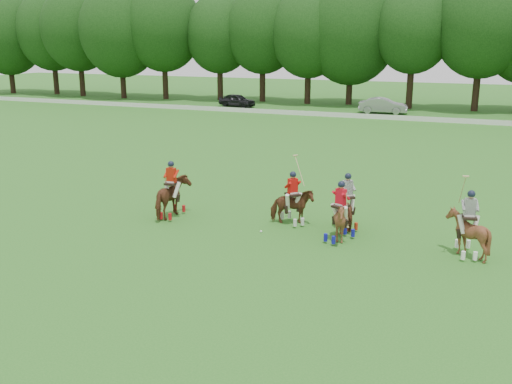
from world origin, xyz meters
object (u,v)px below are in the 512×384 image
at_px(polo_red_b, 292,206).
at_px(car_mid, 383,106).
at_px(polo_ball, 261,231).
at_px(polo_stripe_a, 347,209).
at_px(polo_stripe_b, 468,233).
at_px(polo_red_a, 172,197).
at_px(car_left, 237,100).
at_px(polo_red_c, 340,220).

bearing_deg(polo_red_b, car_mid, 94.85).
height_order(polo_red_b, polo_ball, polo_red_b).
relative_size(polo_red_b, polo_stripe_a, 1.23).
bearing_deg(polo_stripe_b, polo_red_a, 179.87).
distance_m(car_left, polo_stripe_b, 46.39).
bearing_deg(polo_red_a, car_mid, 87.48).
relative_size(polo_red_b, polo_ball, 29.79).
xyz_separation_m(polo_red_c, polo_ball, (-2.99, -0.23, -0.76)).
xyz_separation_m(car_mid, polo_stripe_b, (9.76, -38.51, 0.03)).
height_order(car_left, polo_red_a, polo_red_a).
bearing_deg(polo_red_c, car_mid, 97.97).
xyz_separation_m(polo_red_b, polo_ball, (-0.75, -1.48, -0.70)).
relative_size(car_left, polo_red_b, 1.57).
bearing_deg(polo_red_c, polo_red_a, 178.25).
distance_m(polo_stripe_a, polo_stripe_b, 4.68).
distance_m(car_left, polo_red_c, 44.28).
xyz_separation_m(polo_red_c, polo_stripe_a, (-0.13, 1.57, -0.02)).
bearing_deg(polo_ball, polo_stripe_b, 3.27).
xyz_separation_m(car_mid, polo_red_b, (3.17, -37.45, -0.04)).
bearing_deg(car_mid, polo_stripe_a, -176.36).
distance_m(polo_red_a, polo_stripe_a, 7.11).
bearing_deg(polo_stripe_a, car_mid, 98.10).
distance_m(polo_red_c, polo_stripe_b, 4.34).
bearing_deg(car_left, polo_ball, -144.13).
bearing_deg(car_mid, polo_stripe_b, -170.24).
bearing_deg(car_left, polo_stripe_a, -139.64).
relative_size(polo_red_c, polo_stripe_a, 1.03).
relative_size(car_mid, polo_stripe_b, 1.69).
distance_m(polo_stripe_b, polo_ball, 7.38).
bearing_deg(polo_stripe_b, polo_red_b, 170.85).
bearing_deg(car_mid, polo_red_b, -179.62).
height_order(polo_red_b, polo_stripe_b, polo_stripe_b).
xyz_separation_m(car_mid, polo_red_a, (-1.69, -38.49, 0.07)).
xyz_separation_m(car_left, polo_ball, (18.53, -38.93, -0.67)).
relative_size(car_left, car_mid, 0.88).
relative_size(car_mid, polo_red_c, 2.13).
xyz_separation_m(polo_red_b, polo_stripe_a, (2.11, 0.32, 0.03)).
bearing_deg(polo_ball, car_left, 115.45).
distance_m(car_mid, polo_red_b, 37.59).
relative_size(polo_red_c, polo_ball, 24.95).
bearing_deg(polo_red_b, polo_ball, -116.73).
relative_size(polo_stripe_a, polo_stripe_b, 0.77).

